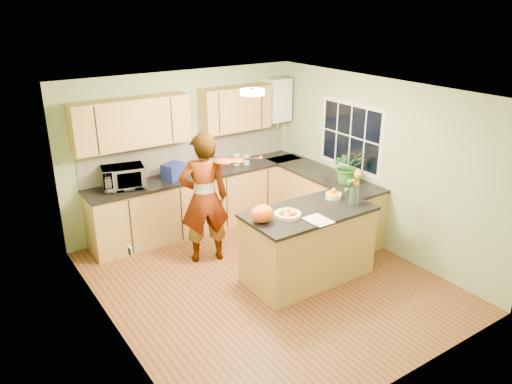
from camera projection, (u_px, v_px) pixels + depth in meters
floor at (265, 280)px, 6.65m from camera, size 4.50×4.50×0.00m
ceiling at (267, 92)px, 5.74m from camera, size 4.00×4.50×0.02m
wall_back at (185, 150)px, 7.94m from camera, size 4.00×0.02×2.50m
wall_front at (410, 269)px, 4.46m from camera, size 4.00×0.02×2.50m
wall_left at (108, 233)px, 5.16m from camera, size 0.02×4.50×2.50m
wall_right at (379, 165)px, 7.24m from camera, size 0.02×4.50×2.50m
back_counter at (201, 200)px, 8.04m from camera, size 3.64×0.62×0.94m
right_counter at (322, 201)px, 8.03m from camera, size 0.62×2.24×0.94m
splashback at (191, 153)px, 7.99m from camera, size 3.60×0.02×0.52m
upper_cabinets at (177, 117)px, 7.49m from camera, size 3.20×0.34×0.70m
boiler at (277, 100)px, 8.46m from camera, size 0.40×0.30×0.86m
window_right at (350, 136)px, 7.59m from camera, size 0.01×1.30×1.05m
light_switch at (130, 251)px, 4.68m from camera, size 0.02×0.09×0.09m
ceiling_lamp at (252, 92)px, 5.99m from camera, size 0.30×0.30×0.07m
peninsula_island at (308, 244)px, 6.57m from camera, size 1.70×0.87×0.97m
fruit_dish at (288, 213)px, 6.19m from camera, size 0.34×0.34×0.12m
orange_bowl at (334, 194)px, 6.78m from camera, size 0.22×0.22×0.13m
flower_vase at (355, 181)px, 6.44m from camera, size 0.28×0.28×0.51m
orange_bag at (262, 214)px, 6.03m from camera, size 0.35×0.32×0.22m
papers at (319, 220)px, 6.11m from camera, size 0.24×0.33×0.01m
violinist at (204, 198)px, 6.87m from camera, size 0.79×0.64×1.87m
violin at (224, 161)px, 6.60m from camera, size 0.71×0.62×0.18m
microwave at (123, 177)px, 7.19m from camera, size 0.66×0.51×0.32m
blue_box at (173, 171)px, 7.55m from camera, size 0.37×0.33×0.25m
kettle at (212, 163)px, 7.95m from camera, size 0.15×0.15×0.29m
jar_cream at (236, 159)px, 8.22m from camera, size 0.15×0.15×0.18m
jar_white at (246, 160)px, 8.25m from camera, size 0.11×0.11×0.16m
potted_plant at (348, 166)px, 7.35m from camera, size 0.58×0.55×0.51m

